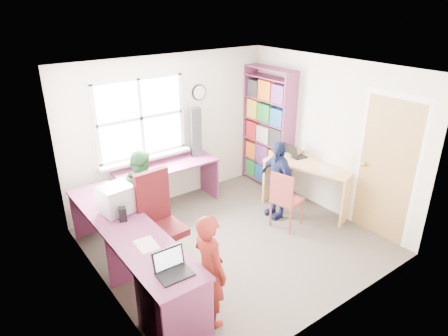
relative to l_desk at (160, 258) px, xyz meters
name	(u,v)px	position (x,y,z in m)	size (l,w,h in m)	color
room	(232,160)	(1.32, 0.38, 0.76)	(3.64, 3.44, 2.44)	#473F38
l_desk	(160,258)	(0.00, 0.00, 0.00)	(2.38, 2.95, 0.75)	#7B315B
right_desk	(309,176)	(2.87, 0.37, 0.12)	(1.02, 1.49, 0.79)	#EEBC77
bookshelf	(268,131)	(2.96, 1.47, 0.55)	(0.30, 1.02, 2.10)	#7B315B
swivel_chair	(160,226)	(0.27, 0.49, 0.08)	(0.61, 0.61, 1.24)	black
wooden_chair	(285,198)	(2.14, 0.16, 0.03)	(0.48, 0.48, 0.90)	brown
crt_monitor	(116,199)	(-0.15, 0.76, 0.48)	(0.40, 0.37, 0.36)	#97989B
laptop_left	(172,268)	(-0.18, -0.64, 0.35)	(0.34, 0.28, 0.23)	black
laptop_right	(294,154)	(2.86, 0.72, 0.38)	(0.30, 0.35, 0.22)	black
speaker_a	(123,214)	(-0.17, 0.54, 0.38)	(0.11, 0.11, 0.17)	black
speaker_b	(103,195)	(-0.18, 1.17, 0.38)	(0.10, 0.10, 0.17)	black
cd_tower	(196,132)	(1.66, 1.79, 0.70)	(0.20, 0.18, 0.81)	black
game_box	(292,152)	(2.91, 0.82, 0.36)	(0.35, 0.35, 0.06)	red
paper_a	(147,245)	(-0.18, -0.08, 0.30)	(0.22, 0.31, 0.00)	silver
paper_b	(327,170)	(2.88, 0.05, 0.33)	(0.31, 0.34, 0.00)	silver
potted_plant	(138,162)	(0.61, 1.75, 0.44)	(0.16, 0.13, 0.30)	#317A3F
person_red	(210,270)	(0.20, -0.71, 0.18)	(0.47, 0.31, 1.28)	maroon
person_green	(144,195)	(0.40, 1.18, 0.20)	(0.64, 0.50, 1.31)	#2E7337
person_navy	(277,180)	(2.28, 0.49, 0.16)	(0.72, 0.30, 1.23)	#151D43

